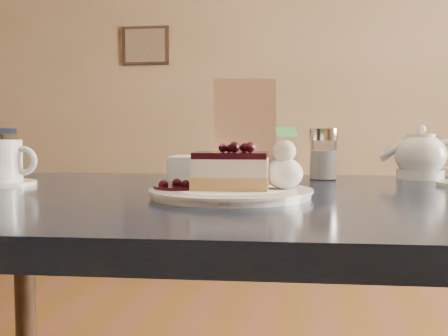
# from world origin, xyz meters

# --- Properties ---
(main_table) EXTENTS (1.19, 0.82, 0.72)m
(main_table) POSITION_xyz_m (0.09, 0.12, 0.65)
(main_table) COLOR black
(main_table) RESTS_ON ground
(dessert_plate) EXTENTS (0.25, 0.25, 0.01)m
(dessert_plate) POSITION_xyz_m (0.09, 0.07, 0.73)
(dessert_plate) COLOR white
(dessert_plate) RESTS_ON main_table
(cheesecake_slice) EXTENTS (0.12, 0.09, 0.06)m
(cheesecake_slice) POSITION_xyz_m (0.09, 0.07, 0.76)
(cheesecake_slice) COLOR tan
(cheesecake_slice) RESTS_ON dessert_plate
(whipped_cream) EXTENTS (0.06, 0.06, 0.05)m
(whipped_cream) POSITION_xyz_m (0.17, 0.08, 0.76)
(whipped_cream) COLOR white
(whipped_cream) RESTS_ON dessert_plate
(berry_sauce) EXTENTS (0.08, 0.08, 0.01)m
(berry_sauce) POSITION_xyz_m (0.01, 0.06, 0.74)
(berry_sauce) COLOR black
(berry_sauce) RESTS_ON dessert_plate
(coffee_set) EXTENTS (0.13, 0.13, 0.09)m
(coffee_set) POSITION_xyz_m (-0.36, 0.18, 0.76)
(coffee_set) COLOR white
(coffee_set) RESTS_ON main_table
(tea_set) EXTENTS (0.22, 0.26, 0.10)m
(tea_set) POSITION_xyz_m (0.45, 0.41, 0.77)
(tea_set) COLOR white
(tea_set) RESTS_ON main_table
(menu_card) EXTENTS (0.14, 0.03, 0.21)m
(menu_card) POSITION_xyz_m (0.07, 0.42, 0.83)
(menu_card) COLOR beige
(menu_card) RESTS_ON main_table
(sugar_shaker) EXTENTS (0.06, 0.06, 0.11)m
(sugar_shaker) POSITION_xyz_m (0.24, 0.38, 0.78)
(sugar_shaker) COLOR white
(sugar_shaker) RESTS_ON main_table
(napkin_stack) EXTENTS (0.12, 0.12, 0.05)m
(napkin_stack) POSITION_xyz_m (-0.02, 0.38, 0.75)
(napkin_stack) COLOR white
(napkin_stack) RESTS_ON main_table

